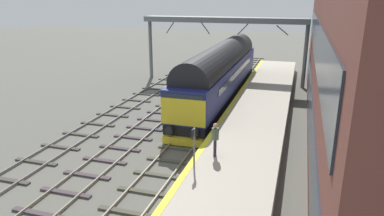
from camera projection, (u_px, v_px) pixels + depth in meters
ground_plane at (196, 130)px, 23.12m from camera, size 140.00×140.00×0.00m
track_main at (196, 129)px, 23.11m from camera, size 2.50×60.00×0.15m
track_adjacent_west at (149, 124)px, 24.02m from camera, size 2.50×60.00×0.15m
track_adjacent_far_west at (105, 119)px, 24.95m from camera, size 2.50×60.00×0.15m
station_platform at (252, 129)px, 21.97m from camera, size 4.00×44.00×1.01m
station_building at (355, 43)px, 20.69m from camera, size 4.38×34.32×11.46m
diesel_locomotive at (221, 71)px, 28.84m from camera, size 2.74×19.77×4.68m
platform_number_sign at (194, 142)px, 15.57m from camera, size 0.10×0.44×1.83m
waiting_passenger at (215, 136)px, 16.77m from camera, size 0.38×0.51×1.64m
overhead_footbridge at (224, 23)px, 34.29m from camera, size 15.91×2.00×6.39m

